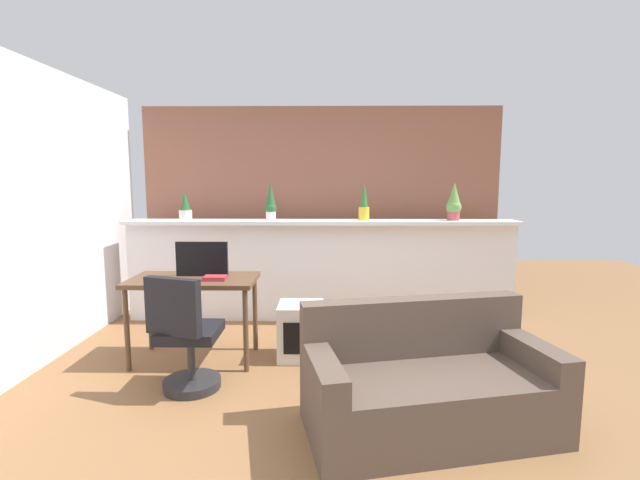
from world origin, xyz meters
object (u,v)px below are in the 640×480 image
potted_plant_3 (454,203)px  office_chair (186,342)px  potted_plant_2 (364,204)px  tv_monitor (202,259)px  side_cube_shelf (301,331)px  potted_plant_0 (185,208)px  desk (194,287)px  couch (427,386)px  book_on_desk (215,278)px  potted_plant_1 (271,202)px

potted_plant_3 → office_chair: potted_plant_3 is taller
potted_plant_2 → tv_monitor: (-1.53, -1.11, -0.43)m
tv_monitor → side_cube_shelf: 1.10m
potted_plant_0 → side_cube_shelf: size_ratio=0.65×
desk → couch: bearing=-31.2°
desk → book_on_desk: 0.25m
couch → tv_monitor: bearing=146.1°
potted_plant_0 → tv_monitor: potted_plant_0 is taller
potted_plant_2 → book_on_desk: potted_plant_2 is taller
potted_plant_3 → desk: potted_plant_3 is taller
couch → book_on_desk: bearing=147.6°
book_on_desk → potted_plant_1: bearing=75.4°
tv_monitor → office_chair: size_ratio=0.51×
office_chair → side_cube_shelf: size_ratio=1.82×
potted_plant_3 → office_chair: bearing=-143.9°
potted_plant_0 → potted_plant_1: size_ratio=0.76×
desk → office_chair: size_ratio=1.21×
potted_plant_2 → office_chair: size_ratio=0.47×
office_chair → couch: office_chair is taller
potted_plant_2 → potted_plant_3: size_ratio=1.02×
potted_plant_3 → potted_plant_2: bearing=-180.0°
desk → couch: (1.83, -1.11, -0.38)m
office_chair → desk: bearing=100.3°
potted_plant_2 → tv_monitor: bearing=-144.1°
potted_plant_2 → tv_monitor: 1.94m
potted_plant_2 → tv_monitor: potted_plant_2 is taller
potted_plant_2 → book_on_desk: bearing=-137.2°
potted_plant_1 → potted_plant_3: (2.05, 0.00, 0.00)m
office_chair → couch: size_ratio=0.54×
side_cube_shelf → book_on_desk: 0.90m
tv_monitor → office_chair: 0.87m
side_cube_shelf → book_on_desk: bearing=-168.9°
book_on_desk → couch: bearing=-32.4°
office_chair → side_cube_shelf: 1.08m
potted_plant_3 → couch: bearing=-108.6°
office_chair → potted_plant_0: bearing=106.4°
potted_plant_0 → potted_plant_2: (2.00, 0.05, 0.04)m
potted_plant_1 → couch: 2.84m
couch → potted_plant_3: bearing=71.4°
couch → potted_plant_1: bearing=119.1°
tv_monitor → side_cube_shelf: bearing=-1.6°
potted_plant_3 → side_cube_shelf: bearing=-145.5°
potted_plant_1 → couch: bearing=-60.9°
desk → potted_plant_3: bearing=24.6°
tv_monitor → potted_plant_0: bearing=113.6°
potted_plant_1 → desk: potted_plant_1 is taller
tv_monitor → office_chair: bearing=-85.8°
potted_plant_1 → side_cube_shelf: (0.40, -1.13, -1.11)m
potted_plant_2 → potted_plant_0: bearing=-178.7°
potted_plant_2 → desk: (-1.59, -1.19, -0.67)m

